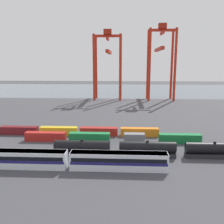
{
  "coord_description": "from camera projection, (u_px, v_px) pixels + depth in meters",
  "views": [
    {
      "loc": [
        -4.46,
        -72.7,
        22.99
      ],
      "look_at": [
        -8.96,
        14.5,
        5.77
      ],
      "focal_mm": 39.98,
      "sensor_mm": 36.0,
      "label": 1
    }
  ],
  "objects": [
    {
      "name": "ground_plane",
      "position": [
        134.0,
        114.0,
        114.64
      ],
      "size": [
        420.0,
        420.0,
        0.0
      ],
      "primitive_type": "plane",
      "color": "#424247"
    },
    {
      "name": "harbour_water",
      "position": [
        130.0,
        90.0,
        216.56
      ],
      "size": [
        400.0,
        110.0,
        0.01
      ],
      "primitive_type": "cube",
      "color": "slate",
      "rests_on": "ground_plane"
    },
    {
      "name": "passenger_train",
      "position": [
        69.0,
        159.0,
        54.94
      ],
      "size": [
        43.42,
        3.14,
        3.9
      ],
      "color": "silver",
      "rests_on": "ground_plane"
    },
    {
      "name": "freight_tank_row",
      "position": [
        214.0,
        150.0,
        61.26
      ],
      "size": [
        79.44,
        2.71,
        4.17
      ],
      "color": "#232326",
      "rests_on": "ground_plane"
    },
    {
      "name": "shipping_container_0",
      "position": [
        46.0,
        136.0,
        74.88
      ],
      "size": [
        12.1,
        2.44,
        2.6
      ],
      "primitive_type": "cube",
      "color": "#AD211C",
      "rests_on": "ground_plane"
    },
    {
      "name": "shipping_container_1",
      "position": [
        90.0,
        137.0,
        74.21
      ],
      "size": [
        12.1,
        2.44,
        2.6
      ],
      "primitive_type": "cube",
      "color": "#197538",
      "rests_on": "ground_plane"
    },
    {
      "name": "shipping_container_2",
      "position": [
        134.0,
        138.0,
        73.53
      ],
      "size": [
        6.04,
        2.44,
        2.6
      ],
      "primitive_type": "cube",
      "color": "slate",
      "rests_on": "ground_plane"
    },
    {
      "name": "shipping_container_3",
      "position": [
        180.0,
        138.0,
        72.86
      ],
      "size": [
        12.1,
        2.44,
        2.6
      ],
      "primitive_type": "cube",
      "color": "#197538",
      "rests_on": "ground_plane"
    },
    {
      "name": "shipping_container_4",
      "position": [
        19.0,
        130.0,
        81.63
      ],
      "size": [
        12.1,
        2.44,
        2.6
      ],
      "primitive_type": "cube",
      "color": "maroon",
      "rests_on": "ground_plane"
    },
    {
      "name": "shipping_container_5",
      "position": [
        59.0,
        131.0,
        80.97
      ],
      "size": [
        12.1,
        2.44,
        2.6
      ],
      "primitive_type": "cube",
      "color": "gold",
      "rests_on": "ground_plane"
    },
    {
      "name": "shipping_container_6",
      "position": [
        99.0,
        131.0,
        80.31
      ],
      "size": [
        12.1,
        2.44,
        2.6
      ],
      "primitive_type": "cube",
      "color": "#AD211C",
      "rests_on": "ground_plane"
    },
    {
      "name": "shipping_container_7",
      "position": [
        140.0,
        132.0,
        79.64
      ],
      "size": [
        12.1,
        2.44,
        2.6
      ],
      "primitive_type": "cube",
      "color": "orange",
      "rests_on": "ground_plane"
    },
    {
      "name": "gantry_crane_west",
      "position": [
        108.0,
        58.0,
        158.81
      ],
      "size": [
        17.72,
        34.99,
        43.36
      ],
      "color": "red",
      "rests_on": "ground_plane"
    },
    {
      "name": "gantry_crane_central",
      "position": [
        161.0,
        55.0,
        156.97
      ],
      "size": [
        16.94,
        36.92,
        46.59
      ],
      "color": "red",
      "rests_on": "ground_plane"
    }
  ]
}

